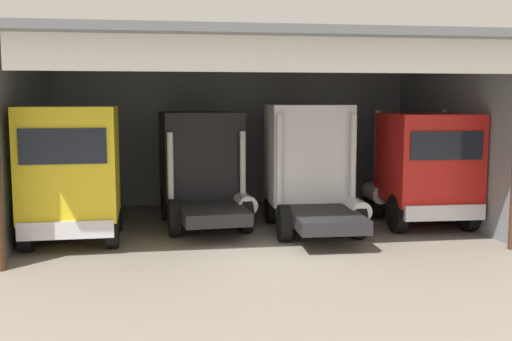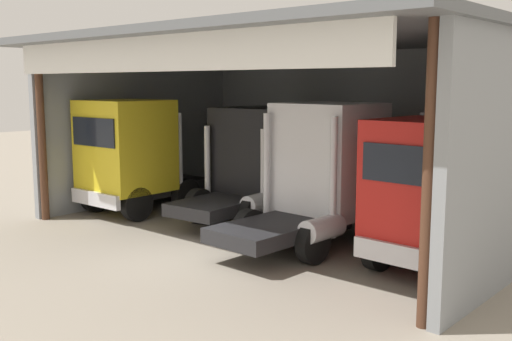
# 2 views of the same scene
# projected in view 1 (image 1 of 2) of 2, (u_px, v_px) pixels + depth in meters

# --- Properties ---
(ground_plane) EXTENTS (80.00, 80.00, 0.00)m
(ground_plane) POSITION_uv_depth(u_px,v_px,m) (275.00, 261.00, 14.45)
(ground_plane) COLOR gray
(ground_plane) RESTS_ON ground
(workshop_shed) EXTENTS (13.74, 9.60, 5.48)m
(workshop_shed) POSITION_uv_depth(u_px,v_px,m) (246.00, 102.00, 18.79)
(workshop_shed) COLOR gray
(workshop_shed) RESTS_ON ground
(truck_yellow_center_right_bay) EXTENTS (2.66, 4.41, 3.69)m
(truck_yellow_center_right_bay) POSITION_uv_depth(u_px,v_px,m) (71.00, 172.00, 15.93)
(truck_yellow_center_right_bay) COLOR yellow
(truck_yellow_center_right_bay) RESTS_ON ground
(truck_black_center_left_bay) EXTENTS (2.79, 5.06, 3.48)m
(truck_black_center_left_bay) POSITION_uv_depth(u_px,v_px,m) (202.00, 165.00, 18.55)
(truck_black_center_left_bay) COLOR black
(truck_black_center_left_bay) RESTS_ON ground
(truck_white_left_bay) EXTENTS (2.60, 5.11, 3.70)m
(truck_white_left_bay) POSITION_uv_depth(u_px,v_px,m) (310.00, 165.00, 18.01)
(truck_white_left_bay) COLOR white
(truck_white_left_bay) RESTS_ON ground
(truck_red_right_bay) EXTENTS (2.66, 4.84, 3.51)m
(truck_red_right_bay) POSITION_uv_depth(u_px,v_px,m) (424.00, 167.00, 18.15)
(truck_red_right_bay) COLOR red
(truck_red_right_bay) RESTS_ON ground
(oil_drum) EXTENTS (0.58, 0.58, 0.94)m
(oil_drum) POSITION_uv_depth(u_px,v_px,m) (105.00, 199.00, 20.60)
(oil_drum) COLOR #197233
(oil_drum) RESTS_ON ground
(tool_cart) EXTENTS (0.90, 0.60, 1.00)m
(tool_cart) POSITION_uv_depth(u_px,v_px,m) (300.00, 194.00, 21.40)
(tool_cart) COLOR #1E59A5
(tool_cart) RESTS_ON ground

